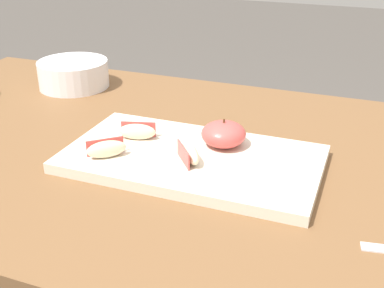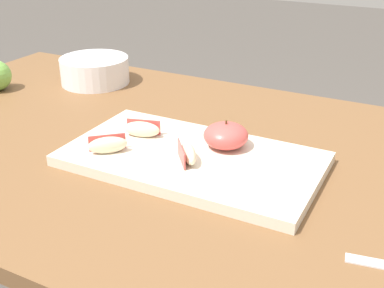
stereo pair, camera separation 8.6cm
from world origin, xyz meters
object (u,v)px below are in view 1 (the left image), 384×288
apple_wedge_near_knife (106,149)px  ceramic_fruit_bowl (73,73)px  apple_wedge_left (137,131)px  apple_half_skin_up (224,134)px  cutting_board (192,159)px  apple_wedge_back (190,153)px

apple_wedge_near_knife → ceramic_fruit_bowl: 0.46m
apple_wedge_left → ceramic_fruit_bowl: (-0.32, 0.27, 0.00)m
apple_half_skin_up → ceramic_fruit_bowl: 0.53m
cutting_board → ceramic_fruit_bowl: 0.52m
apple_half_skin_up → apple_wedge_left: 0.16m
ceramic_fruit_bowl → cutting_board: bearing=-33.6°
cutting_board → apple_wedge_back: (0.01, -0.03, 0.03)m
apple_wedge_left → apple_wedge_back: 0.14m
apple_half_skin_up → apple_wedge_back: 0.09m
apple_half_skin_up → apple_wedge_left: size_ratio=1.12×
apple_half_skin_up → apple_wedge_left: (-0.16, -0.03, -0.01)m
apple_wedge_left → apple_wedge_near_knife: size_ratio=1.08×
apple_wedge_back → apple_half_skin_up: bearing=67.1°
apple_wedge_left → apple_wedge_near_knife: (-0.02, -0.09, 0.00)m
cutting_board → apple_half_skin_up: (0.04, 0.06, 0.03)m
apple_wedge_near_knife → cutting_board: bearing=25.0°
ceramic_fruit_bowl → apple_half_skin_up: bearing=-26.1°
apple_half_skin_up → apple_wedge_near_knife: bearing=-146.1°
cutting_board → apple_wedge_back: apple_wedge_back is taller
cutting_board → apple_wedge_near_knife: (-0.14, -0.06, 0.03)m
apple_half_skin_up → ceramic_fruit_bowl: size_ratio=0.47×
apple_wedge_back → apple_wedge_near_knife: (-0.14, -0.04, 0.00)m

